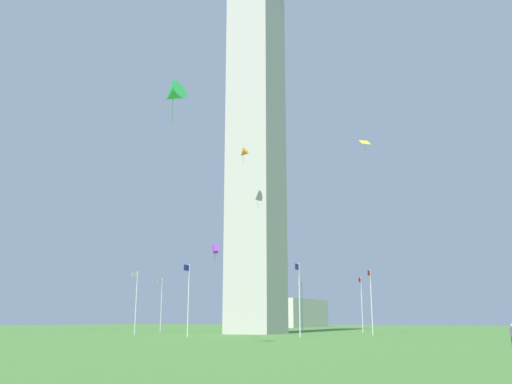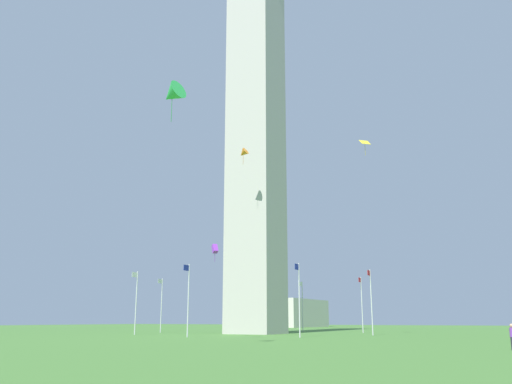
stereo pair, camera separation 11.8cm
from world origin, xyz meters
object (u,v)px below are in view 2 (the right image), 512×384
flagpole_w (161,303)px  flagpole_nw (136,300)px  kite_green_delta (172,94)px  flagpole_n (188,297)px  flagpole_s (302,304)px  kite_purple_box (215,249)px  distant_building (283,313)px  flagpole_se (362,302)px  obelisk_monument (256,123)px  flagpole_ne (299,296)px  kite_orange_delta (243,153)px  flagpole_sw (227,304)px  flagpole_e (371,299)px  kite_yellow_diamond (365,143)px

flagpole_w → flagpole_nw: bearing=22.5°
flagpole_w → kite_green_delta: bearing=37.9°
flagpole_n → flagpole_nw: size_ratio=1.00×
flagpole_s → kite_purple_box: bearing=5.0°
distant_building → flagpole_se: bearing=35.1°
obelisk_monument → flagpole_ne: size_ratio=7.58×
flagpole_ne → kite_purple_box: kite_purple_box is taller
flagpole_se → kite_purple_box: (26.19, -8.61, 5.26)m
kite_orange_delta → kite_purple_box: size_ratio=1.09×
obelisk_monument → flagpole_nw: bearing=-44.8°
flagpole_ne → flagpole_nw: bearing=-90.0°
flagpole_se → flagpole_sw: (-0.00, -22.61, 0.00)m
flagpole_sw → flagpole_e: bearing=67.5°
distant_building → flagpole_n: bearing=18.0°
flagpole_sw → flagpole_nw: size_ratio=1.00×
flagpole_ne → distant_building: (-76.02, -37.52, -0.88)m
kite_purple_box → flagpole_se: bearing=161.8°
obelisk_monument → flagpole_se: 30.20m
flagpole_e → flagpole_s: same height
flagpole_e → distant_building: 77.26m
flagpole_e → kite_yellow_diamond: bearing=20.6°
flagpole_s → flagpole_nw: (27.29, -11.31, 0.00)m
kite_orange_delta → distant_building: (-72.37, -28.42, -19.42)m
kite_yellow_diamond → kite_green_delta: bearing=-6.5°
flagpole_ne → kite_purple_box: size_ratio=3.93×
kite_purple_box → flagpole_ne: bearing=112.6°
obelisk_monument → flagpole_s: (-15.93, 0.00, -25.65)m
kite_purple_box → flagpole_s: bearing=-175.0°
flagpole_nw → kite_green_delta: size_ratio=2.59×
obelisk_monument → flagpole_e: obelisk_monument is taller
flagpole_ne → flagpole_nw: (-0.00, -22.61, 0.00)m
flagpole_s → kite_yellow_diamond: 31.18m
flagpole_s → flagpole_sw: bearing=-67.5°
flagpole_n → kite_orange_delta: kite_orange_delta is taller
flagpole_sw → kite_green_delta: kite_green_delta is taller
flagpole_se → kite_purple_box: bearing=-18.2°
flagpole_n → flagpole_e: 22.61m
kite_orange_delta → kite_green_delta: bearing=19.8°
obelisk_monument → flagpole_sw: 30.20m
flagpole_e → kite_purple_box: size_ratio=3.93×
flagpole_e → flagpole_w: 31.98m
kite_green_delta → kite_orange_delta: (-29.21, -10.49, 5.15)m
flagpole_n → flagpole_s: (-31.98, 0.00, 0.00)m
flagpole_s → flagpole_sw: same height
kite_orange_delta → kite_purple_box: kite_orange_delta is taller
obelisk_monument → kite_orange_delta: obelisk_monument is taller
kite_purple_box → distant_building: (-79.60, -28.92, -6.15)m
flagpole_nw → kite_purple_box: (3.58, 14.01, 5.26)m
flagpole_ne → distant_building: flagpole_ne is taller
obelisk_monument → flagpole_se: (-11.25, 11.31, -25.65)m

